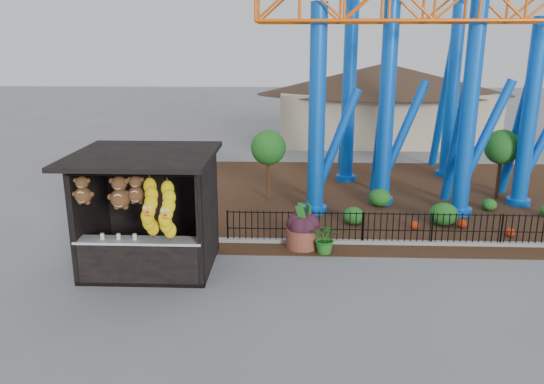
{
  "coord_description": "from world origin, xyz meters",
  "views": [
    {
      "loc": [
        0.71,
        -11.75,
        5.76
      ],
      "look_at": [
        0.18,
        1.5,
        2.0
      ],
      "focal_mm": 35.0,
      "sensor_mm": 36.0,
      "label": 1
    }
  ],
  "objects_px": {
    "terracotta_planter": "(302,238)",
    "potted_plant": "(326,238)",
    "roller_coaster": "(418,22)",
    "prize_booth": "(147,215)"
  },
  "relations": [
    {
      "from": "prize_booth",
      "to": "potted_plant",
      "type": "distance_m",
      "value": 4.96
    },
    {
      "from": "roller_coaster",
      "to": "terracotta_planter",
      "type": "height_order",
      "value": "roller_coaster"
    },
    {
      "from": "roller_coaster",
      "to": "potted_plant",
      "type": "height_order",
      "value": "roller_coaster"
    },
    {
      "from": "terracotta_planter",
      "to": "potted_plant",
      "type": "height_order",
      "value": "potted_plant"
    },
    {
      "from": "prize_booth",
      "to": "roller_coaster",
      "type": "relative_size",
      "value": 0.32
    },
    {
      "from": "roller_coaster",
      "to": "terracotta_planter",
      "type": "bearing_deg",
      "value": -126.51
    },
    {
      "from": "terracotta_planter",
      "to": "potted_plant",
      "type": "relative_size",
      "value": 1.06
    },
    {
      "from": "terracotta_planter",
      "to": "potted_plant",
      "type": "xyz_separation_m",
      "value": [
        0.65,
        -0.43,
        0.16
      ]
    },
    {
      "from": "roller_coaster",
      "to": "potted_plant",
      "type": "relative_size",
      "value": 12.13
    },
    {
      "from": "roller_coaster",
      "to": "prize_booth",
      "type": "bearing_deg",
      "value": -137.89
    }
  ]
}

